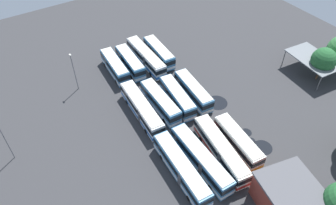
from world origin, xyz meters
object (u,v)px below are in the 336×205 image
(bus_row1_slot0, at_px, (193,91))
(bus_row1_slot3, at_px, (142,109))
(bus_row0_slot2, at_px, (201,159))
(bus_row2_slot3, at_px, (115,66))
(bus_row1_slot1, at_px, (177,97))
(lamp_post_far_corner, at_px, (4,137))
(bus_row1_slot2, at_px, (160,102))
(depot_building, at_px, (292,203))
(lamp_post_mid_lot, at_px, (74,71))
(maintenance_shelter, at_px, (314,59))
(bus_row2_slot1, at_px, (146,57))
(bus_row0_slot0, at_px, (238,142))
(bus_row2_slot2, at_px, (130,62))
(bus_row2_slot0, at_px, (159,53))
(tree_south_edge, at_px, (324,60))
(bus_row0_slot1, at_px, (221,150))
(bus_row0_slot3, at_px, (181,169))

(bus_row1_slot0, distance_m, bus_row1_slot3, 11.17)
(bus_row0_slot2, relative_size, bus_row2_slot3, 1.29)
(bus_row0_slot2, relative_size, bus_row1_slot1, 1.26)
(bus_row1_slot0, xyz_separation_m, lamp_post_far_corner, (4.48, 34.15, 3.34))
(bus_row1_slot2, xyz_separation_m, depot_building, (-28.60, -4.22, 0.75))
(bus_row1_slot3, xyz_separation_m, lamp_post_mid_lot, (14.23, 7.26, 2.88))
(bus_row1_slot2, bearing_deg, bus_row1_slot1, -101.07)
(bus_row1_slot2, xyz_separation_m, maintenance_shelter, (-8.37, -33.44, 2.00))
(bus_row2_slot1, bearing_deg, bus_row0_slot0, -178.56)
(bus_row2_slot1, height_order, depot_building, depot_building)
(bus_row2_slot2, distance_m, lamp_post_far_corner, 30.39)
(bus_row2_slot0, distance_m, tree_south_edge, 35.12)
(bus_row2_slot2, bearing_deg, bus_row1_slot3, 160.10)
(bus_row1_slot1, relative_size, bus_row1_slot3, 0.79)
(bus_row0_slot0, xyz_separation_m, bus_row1_slot3, (15.79, 9.79, 0.00))
(bus_row1_slot2, bearing_deg, bus_row0_slot1, -171.75)
(depot_building, bearing_deg, bus_row1_slot1, 1.53)
(bus_row2_slot1, height_order, bus_row2_slot3, same)
(bus_row0_slot3, bearing_deg, depot_building, -145.09)
(bus_row0_slot0, distance_m, tree_south_edge, 28.06)
(bus_row1_slot3, height_order, maintenance_shelter, maintenance_shelter)
(bus_row2_slot0, distance_m, lamp_post_mid_lot, 19.90)
(lamp_post_mid_lot, bearing_deg, bus_row2_slot3, -87.17)
(bus_row1_slot2, xyz_separation_m, lamp_post_mid_lot, (14.49, 11.20, 2.89))
(bus_row0_slot1, height_order, lamp_post_far_corner, lamp_post_far_corner)
(bus_row0_slot2, distance_m, maintenance_shelter, 35.78)
(bus_row1_slot0, distance_m, bus_row2_slot3, 18.46)
(bus_row2_slot0, xyz_separation_m, lamp_post_mid_lot, (0.36, 19.69, 2.89))
(bus_row1_slot1, bearing_deg, tree_south_edge, -108.32)
(bus_row0_slot1, xyz_separation_m, bus_row0_slot3, (0.51, 7.60, 0.00))
(bus_row0_slot1, bearing_deg, bus_row1_slot1, -4.85)
(bus_row0_slot2, relative_size, depot_building, 1.19)
(bus_row2_slot2, bearing_deg, bus_row2_slot1, -93.78)
(bus_row0_slot2, xyz_separation_m, depot_building, (-13.52, -5.87, 0.75))
(bus_row0_slot0, xyz_separation_m, bus_row2_slot2, (29.98, 4.65, -0.00))
(bus_row0_slot1, height_order, bus_row0_slot3, same)
(bus_row1_slot2, distance_m, bus_row2_slot0, 16.48)
(bus_row1_slot3, xyz_separation_m, depot_building, (-28.87, -8.16, 0.75))
(depot_building, bearing_deg, bus_row0_slot2, 23.46)
(bus_row0_slot1, xyz_separation_m, bus_row1_slot0, (14.45, -4.94, -0.00))
(bus_row1_slot0, xyz_separation_m, bus_row2_slot3, (15.85, 9.46, -0.00))
(bus_row0_slot2, height_order, bus_row2_slot1, same)
(bus_row0_slot2, bearing_deg, bus_row2_slot3, 1.22)
(bus_row0_slot3, relative_size, lamp_post_far_corner, 1.49)
(bus_row1_slot3, bearing_deg, bus_row0_slot2, -171.51)
(bus_row1_slot2, distance_m, lamp_post_far_corner, 27.42)
(bus_row1_slot1, xyz_separation_m, bus_row2_slot3, (15.61, 5.77, -0.00))
(bus_row0_slot1, relative_size, bus_row0_slot2, 1.01)
(bus_row0_slot1, height_order, tree_south_edge, tree_south_edge)
(depot_building, height_order, lamp_post_far_corner, lamp_post_far_corner)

